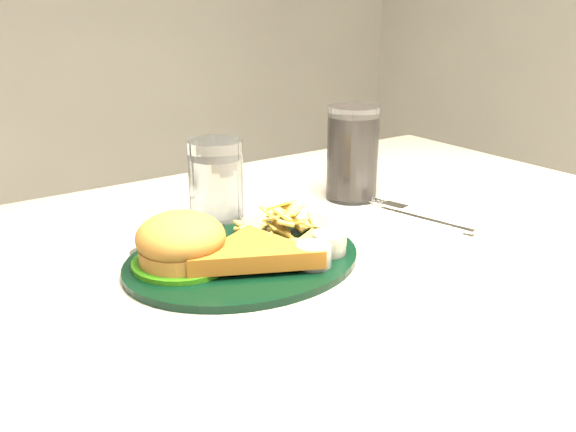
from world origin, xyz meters
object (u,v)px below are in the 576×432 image
Objects in this scene: dinner_plate at (243,238)px; fork_napkin at (428,220)px; water_glass at (216,183)px; cola_glass at (352,153)px.

fork_napkin is (0.28, -0.03, -0.03)m from dinner_plate.
water_glass is (0.04, 0.14, 0.03)m from dinner_plate.
fork_napkin is at bearing -35.38° from water_glass.
cola_glass is 0.90× the size of fork_napkin.
cola_glass is (0.22, -0.02, 0.01)m from water_glass.
dinner_plate is 2.00× the size of cola_glass.
cola_glass is 0.16m from fork_napkin.
dinner_plate is at bearing 160.89° from fork_napkin.
water_glass is at bearing 73.39° from dinner_plate.
cola_glass is at bearing -5.29° from water_glass.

